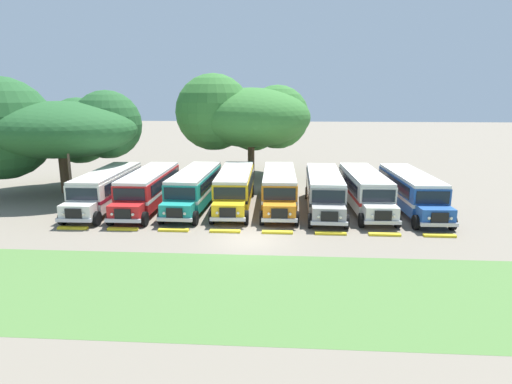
# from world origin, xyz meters

# --- Properties ---
(ground_plane) EXTENTS (220.00, 220.00, 0.00)m
(ground_plane) POSITION_xyz_m (0.00, 0.00, 0.00)
(ground_plane) COLOR slate
(foreground_grass_strip) EXTENTS (80.00, 8.86, 0.01)m
(foreground_grass_strip) POSITION_xyz_m (0.00, -6.86, 0.00)
(foreground_grass_strip) COLOR #4C7538
(foreground_grass_strip) RESTS_ON ground_plane
(parked_bus_slot_0) EXTENTS (2.77, 10.85, 2.82)m
(parked_bus_slot_0) POSITION_xyz_m (-11.83, 7.20, 1.58)
(parked_bus_slot_0) COLOR silver
(parked_bus_slot_0) RESTS_ON ground_plane
(parked_bus_slot_1) EXTENTS (2.71, 10.84, 2.82)m
(parked_bus_slot_1) POSITION_xyz_m (-8.51, 7.33, 1.58)
(parked_bus_slot_1) COLOR red
(parked_bus_slot_1) RESTS_ON ground_plane
(parked_bus_slot_2) EXTENTS (2.98, 10.88, 2.82)m
(parked_bus_slot_2) POSITION_xyz_m (-4.96, 7.79, 1.58)
(parked_bus_slot_2) COLOR teal
(parked_bus_slot_2) RESTS_ON ground_plane
(parked_bus_slot_3) EXTENTS (2.92, 10.87, 2.82)m
(parked_bus_slot_3) POSITION_xyz_m (-1.79, 8.10, 1.58)
(parked_bus_slot_3) COLOR yellow
(parked_bus_slot_3) RESTS_ON ground_plane
(parked_bus_slot_4) EXTENTS (2.83, 10.86, 2.82)m
(parked_bus_slot_4) POSITION_xyz_m (1.71, 8.11, 1.58)
(parked_bus_slot_4) COLOR orange
(parked_bus_slot_4) RESTS_ON ground_plane
(parked_bus_slot_5) EXTENTS (2.91, 10.87, 2.82)m
(parked_bus_slot_5) POSITION_xyz_m (5.18, 7.62, 1.58)
(parked_bus_slot_5) COLOR #9E9993
(parked_bus_slot_5) RESTS_ON ground_plane
(parked_bus_slot_6) EXTENTS (3.01, 10.88, 2.82)m
(parked_bus_slot_6) POSITION_xyz_m (8.33, 8.03, 1.58)
(parked_bus_slot_6) COLOR silver
(parked_bus_slot_6) RESTS_ON ground_plane
(parked_bus_slot_7) EXTENTS (3.07, 10.89, 2.82)m
(parked_bus_slot_7) POSITION_xyz_m (11.79, 7.80, 1.58)
(parked_bus_slot_7) COLOR #23519E
(parked_bus_slot_7) RESTS_ON ground_plane
(curb_wheelstop_0) EXTENTS (2.00, 0.36, 0.15)m
(curb_wheelstop_0) POSITION_xyz_m (-11.91, 1.46, 0.07)
(curb_wheelstop_0) COLOR yellow
(curb_wheelstop_0) RESTS_ON ground_plane
(curb_wheelstop_1) EXTENTS (2.00, 0.36, 0.15)m
(curb_wheelstop_1) POSITION_xyz_m (-8.50, 1.46, 0.07)
(curb_wheelstop_1) COLOR yellow
(curb_wheelstop_1) RESTS_ON ground_plane
(curb_wheelstop_2) EXTENTS (2.00, 0.36, 0.15)m
(curb_wheelstop_2) POSITION_xyz_m (-5.10, 1.46, 0.07)
(curb_wheelstop_2) COLOR yellow
(curb_wheelstop_2) RESTS_ON ground_plane
(curb_wheelstop_3) EXTENTS (2.00, 0.36, 0.15)m
(curb_wheelstop_3) POSITION_xyz_m (-1.70, 1.46, 0.07)
(curb_wheelstop_3) COLOR yellow
(curb_wheelstop_3) RESTS_ON ground_plane
(curb_wheelstop_4) EXTENTS (2.00, 0.36, 0.15)m
(curb_wheelstop_4) POSITION_xyz_m (1.70, 1.46, 0.07)
(curb_wheelstop_4) COLOR yellow
(curb_wheelstop_4) RESTS_ON ground_plane
(curb_wheelstop_5) EXTENTS (2.00, 0.36, 0.15)m
(curb_wheelstop_5) POSITION_xyz_m (5.10, 1.46, 0.07)
(curb_wheelstop_5) COLOR yellow
(curb_wheelstop_5) RESTS_ON ground_plane
(curb_wheelstop_6) EXTENTS (2.00, 0.36, 0.15)m
(curb_wheelstop_6) POSITION_xyz_m (8.50, 1.46, 0.07)
(curb_wheelstop_6) COLOR yellow
(curb_wheelstop_6) RESTS_ON ground_plane
(curb_wheelstop_7) EXTENTS (2.00, 0.36, 0.15)m
(curb_wheelstop_7) POSITION_xyz_m (11.91, 1.46, 0.07)
(curb_wheelstop_7) COLOR yellow
(curb_wheelstop_7) RESTS_ON ground_plane
(broad_shade_tree) EXTENTS (13.55, 12.40, 10.72)m
(broad_shade_tree) POSITION_xyz_m (-1.85, 19.97, 6.38)
(broad_shade_tree) COLOR brown
(broad_shade_tree) RESTS_ON ground_plane
(secondary_tree) EXTENTS (15.62, 12.56, 10.26)m
(secondary_tree) POSITION_xyz_m (-18.77, 12.02, 5.73)
(secondary_tree) COLOR brown
(secondary_tree) RESTS_ON ground_plane
(utility_pole) EXTENTS (1.80, 0.20, 6.13)m
(utility_pole) POSITION_xyz_m (-15.16, 8.08, 3.30)
(utility_pole) COLOR brown
(utility_pole) RESTS_ON ground_plane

